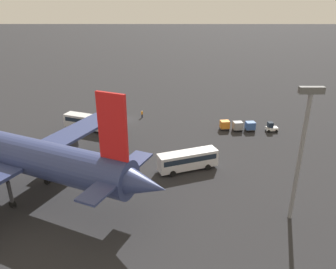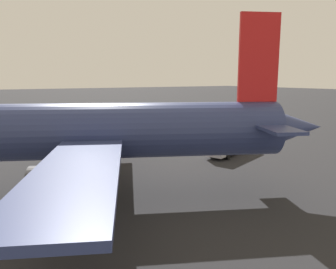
% 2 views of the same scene
% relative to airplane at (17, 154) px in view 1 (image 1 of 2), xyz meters
% --- Properties ---
extents(ground_plane, '(600.00, 600.00, 0.00)m').
position_rel_airplane_xyz_m(ground_plane, '(-11.04, -31.71, -6.45)').
color(ground_plane, '#232326').
extents(airplane, '(44.31, 38.21, 17.15)m').
position_rel_airplane_xyz_m(airplane, '(0.00, 0.00, 0.00)').
color(airplane, navy).
rests_on(airplane, ground).
extents(shuttle_bus_near, '(12.08, 6.76, 3.24)m').
position_rel_airplane_xyz_m(shuttle_bus_near, '(-4.37, -24.82, -4.51)').
color(shuttle_bus_near, silver).
rests_on(shuttle_bus_near, ground).
extents(shuttle_bus_far, '(10.32, 5.88, 3.24)m').
position_rel_airplane_xyz_m(shuttle_bus_far, '(-24.49, -7.15, -4.51)').
color(shuttle_bus_far, silver).
rests_on(shuttle_bus_far, ground).
extents(baggage_tug, '(2.47, 1.74, 2.10)m').
position_rel_airplane_xyz_m(baggage_tug, '(-43.30, -24.13, -5.51)').
color(baggage_tug, white).
rests_on(baggage_tug, ground).
extents(worker_person, '(0.38, 0.38, 1.74)m').
position_rel_airplane_xyz_m(worker_person, '(-14.90, -32.83, -5.58)').
color(worker_person, '#1E1E2D').
rests_on(worker_person, ground).
extents(cargo_cart_blue, '(2.18, 1.91, 2.06)m').
position_rel_airplane_xyz_m(cargo_cart_blue, '(-38.84, -24.42, -5.26)').
color(cargo_cart_blue, '#38383D').
rests_on(cargo_cart_blue, ground).
extents(cargo_cart_grey, '(2.18, 1.91, 2.06)m').
position_rel_airplane_xyz_m(cargo_cart_grey, '(-36.15, -24.44, -5.26)').
color(cargo_cart_grey, '#38383D').
rests_on(cargo_cart_grey, ground).
extents(cargo_cart_orange, '(2.18, 1.91, 2.06)m').
position_rel_airplane_xyz_m(cargo_cart_orange, '(-33.46, -25.09, -5.26)').
color(cargo_cart_orange, '#38383D').
rests_on(cargo_cart_orange, ground).
extents(light_pole, '(2.80, 0.70, 17.56)m').
position_rel_airplane_xyz_m(light_pole, '(-37.23, 5.74, 4.32)').
color(light_pole, slate).
rests_on(light_pole, ground).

